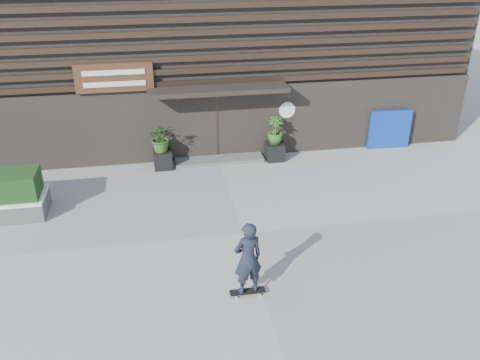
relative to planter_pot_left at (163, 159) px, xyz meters
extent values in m
plane|color=#9E9A95|center=(1.90, -4.40, -0.30)|extent=(80.00, 80.00, 0.00)
cube|color=#545451|center=(1.90, 0.20, -0.24)|extent=(3.00, 0.80, 0.12)
cube|color=black|center=(0.00, 0.00, 0.00)|extent=(0.60, 0.60, 0.60)
imported|color=#2D591E|center=(0.00, 0.00, 0.78)|extent=(0.86, 0.75, 0.96)
cube|color=black|center=(3.80, 0.00, 0.00)|extent=(0.60, 0.60, 0.60)
imported|color=#2D591E|center=(3.80, 0.00, 0.78)|extent=(0.54, 0.54, 0.96)
cube|color=#0B2C95|center=(8.08, 0.30, 0.41)|extent=(1.51, 0.20, 1.41)
cube|color=black|center=(1.90, 5.60, 3.70)|extent=(18.00, 10.00, 8.00)
cube|color=black|center=(1.90, 0.54, 0.95)|extent=(18.00, 0.12, 2.50)
cube|color=#38281E|center=(1.90, 0.48, 2.40)|extent=(17.60, 0.08, 0.18)
cube|color=#38281E|center=(1.90, 0.48, 2.79)|extent=(17.60, 0.08, 0.18)
cube|color=#38281E|center=(1.90, 0.48, 3.18)|extent=(17.60, 0.08, 0.18)
cube|color=#38281E|center=(1.90, 0.48, 3.58)|extent=(17.60, 0.08, 0.18)
cube|color=#38281E|center=(1.90, 0.48, 3.97)|extent=(17.60, 0.08, 0.18)
cube|color=#38281E|center=(1.90, 0.48, 4.36)|extent=(17.60, 0.08, 0.18)
cube|color=#38281E|center=(1.90, 0.48, 4.75)|extent=(17.60, 0.08, 0.18)
cube|color=black|center=(1.90, 0.10, 2.25)|extent=(4.50, 1.00, 0.15)
cube|color=black|center=(1.90, 0.70, 0.85)|extent=(2.40, 0.30, 2.30)
cube|color=#38281E|center=(1.90, 0.52, 0.85)|extent=(0.06, 0.10, 2.30)
cube|color=#472B19|center=(-1.30, 0.40, 2.70)|extent=(2.40, 0.10, 0.90)
cube|color=beige|center=(-1.30, 0.33, 2.88)|extent=(1.90, 0.02, 0.16)
cube|color=beige|center=(-1.30, 0.33, 2.52)|extent=(1.90, 0.02, 0.16)
cylinder|color=white|center=(4.30, 0.46, 1.30)|extent=(0.56, 0.03, 0.56)
cube|color=black|center=(1.56, -6.81, -0.21)|extent=(0.78, 0.20, 0.02)
cylinder|color=beige|center=(1.30, -6.91, -0.27)|extent=(0.06, 0.03, 0.06)
cylinder|color=#B4B3AF|center=(1.30, -6.71, -0.27)|extent=(0.06, 0.03, 0.06)
cylinder|color=#B0B0AB|center=(1.82, -6.91, -0.27)|extent=(0.06, 0.03, 0.06)
cylinder|color=#ACACA7|center=(1.82, -6.71, -0.27)|extent=(0.06, 0.03, 0.06)
imported|color=black|center=(1.56, -6.81, 0.66)|extent=(0.70, 0.54, 1.73)
camera|label=1|loc=(-0.08, -15.26, 6.89)|focal=37.41mm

